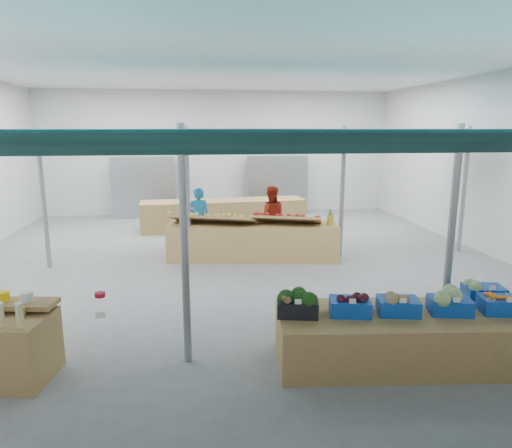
# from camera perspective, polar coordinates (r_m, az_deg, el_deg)

# --- Properties ---
(floor) EXTENTS (13.00, 13.00, 0.00)m
(floor) POSITION_cam_1_polar(r_m,az_deg,el_deg) (9.96, -2.50, -5.29)
(floor) COLOR slate
(floor) RESTS_ON ground
(hall) EXTENTS (13.00, 13.00, 13.00)m
(hall) POSITION_cam_1_polar(r_m,az_deg,el_deg) (10.95, -3.35, 10.34)
(hall) COLOR silver
(hall) RESTS_ON ground
(pole_grid) EXTENTS (10.00, 4.60, 3.00)m
(pole_grid) POSITION_cam_1_polar(r_m,az_deg,el_deg) (7.97, 3.96, 3.73)
(pole_grid) COLOR gray
(pole_grid) RESTS_ON floor
(awnings) EXTENTS (9.50, 7.08, 0.30)m
(awnings) POSITION_cam_1_polar(r_m,az_deg,el_deg) (7.89, 4.06, 10.71)
(awnings) COLOR #0A282D
(awnings) RESTS_ON pole_grid
(back_shelving_left) EXTENTS (2.00, 0.50, 2.00)m
(back_shelving_left) POSITION_cam_1_polar(r_m,az_deg,el_deg) (15.68, -13.81, 4.45)
(back_shelving_left) COLOR #B23F33
(back_shelving_left) RESTS_ON floor
(back_shelving_right) EXTENTS (2.00, 0.50, 2.00)m
(back_shelving_right) POSITION_cam_1_polar(r_m,az_deg,el_deg) (15.86, 2.64, 4.86)
(back_shelving_right) COLOR #B23F33
(back_shelving_right) RESTS_ON floor
(veg_counter) EXTENTS (3.47, 1.48, 0.65)m
(veg_counter) POSITION_cam_1_polar(r_m,az_deg,el_deg) (6.29, 18.75, -13.30)
(veg_counter) COLOR olive
(veg_counter) RESTS_ON floor
(fruit_counter) EXTENTS (3.92, 1.49, 0.82)m
(fruit_counter) POSITION_cam_1_polar(r_m,az_deg,el_deg) (10.42, -0.38, -2.16)
(fruit_counter) COLOR olive
(fruit_counter) RESTS_ON floor
(far_counter) EXTENTS (4.85, 1.27, 0.86)m
(far_counter) POSITION_cam_1_polar(r_m,az_deg,el_deg) (13.56, -4.07, 1.21)
(far_counter) COLOR olive
(far_counter) RESTS_ON floor
(vendor_left) EXTENTS (0.61, 0.45, 1.53)m
(vendor_left) POSITION_cam_1_polar(r_m,az_deg,el_deg) (11.33, -7.14, 0.74)
(vendor_left) COLOR #1B6CAF
(vendor_left) RESTS_ON floor
(vendor_right) EXTENTS (0.82, 0.69, 1.53)m
(vendor_right) POSITION_cam_1_polar(r_m,az_deg,el_deg) (11.49, 1.87, 0.98)
(vendor_right) COLOR #A02313
(vendor_right) RESTS_ON floor
(crate_broccoli) EXTENTS (0.56, 0.45, 0.35)m
(crate_broccoli) POSITION_cam_1_polar(r_m,az_deg,el_deg) (5.77, 5.25, -9.79)
(crate_broccoli) COLOR black
(crate_broccoli) RESTS_ON veg_counter
(crate_beets) EXTENTS (0.56, 0.45, 0.29)m
(crate_beets) POSITION_cam_1_polar(r_m,az_deg,el_deg) (5.89, 11.67, -9.79)
(crate_beets) COLOR #1046B1
(crate_beets) RESTS_ON veg_counter
(crate_celeriac) EXTENTS (0.56, 0.45, 0.31)m
(crate_celeriac) POSITION_cam_1_polar(r_m,az_deg,el_deg) (6.05, 17.36, -9.39)
(crate_celeriac) COLOR #1046B1
(crate_celeriac) RESTS_ON veg_counter
(crate_cabbage) EXTENTS (0.56, 0.45, 0.35)m
(crate_cabbage) POSITION_cam_1_polar(r_m,az_deg,el_deg) (6.29, 23.09, -8.87)
(crate_cabbage) COLOR #1046B1
(crate_cabbage) RESTS_ON veg_counter
(crate_carrots) EXTENTS (0.56, 0.45, 0.29)m
(crate_carrots) POSITION_cam_1_polar(r_m,az_deg,el_deg) (6.60, 28.29, -8.82)
(crate_carrots) COLOR #1046B1
(crate_carrots) RESTS_ON veg_counter
(sparrow) EXTENTS (0.12, 0.09, 0.11)m
(sparrow) POSITION_cam_1_polar(r_m,az_deg,el_deg) (5.61, 3.88, -9.42)
(sparrow) COLOR brown
(sparrow) RESTS_ON crate_broccoli
(pole_ribbon) EXTENTS (0.12, 0.12, 0.28)m
(pole_ribbon) POSITION_cam_1_polar(r_m,az_deg,el_deg) (5.49, -18.92, -8.59)
(pole_ribbon) COLOR red
(pole_ribbon) RESTS_ON pole_grid
(apple_heap_yellow) EXTENTS (2.02, 1.25, 0.27)m
(apple_heap_yellow) POSITION_cam_1_polar(r_m,az_deg,el_deg) (10.27, -5.49, 0.87)
(apple_heap_yellow) COLOR #997247
(apple_heap_yellow) RESTS_ON fruit_counter
(apple_heap_red) EXTENTS (1.64, 1.13, 0.27)m
(apple_heap_red) POSITION_cam_1_polar(r_m,az_deg,el_deg) (10.21, 3.95, 0.84)
(apple_heap_red) COLOR #997247
(apple_heap_red) RESTS_ON fruit_counter
(pineapple) EXTENTS (0.14, 0.14, 0.39)m
(pineapple) POSITION_cam_1_polar(r_m,az_deg,el_deg) (10.30, 9.27, 0.90)
(pineapple) COLOR #8C6019
(pineapple) RESTS_ON fruit_counter
(crate_extra) EXTENTS (0.55, 0.44, 0.32)m
(crate_extra) POSITION_cam_1_polar(r_m,az_deg,el_deg) (6.93, 26.60, -7.38)
(crate_extra) COLOR #1046B1
(crate_extra) RESTS_ON veg_counter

